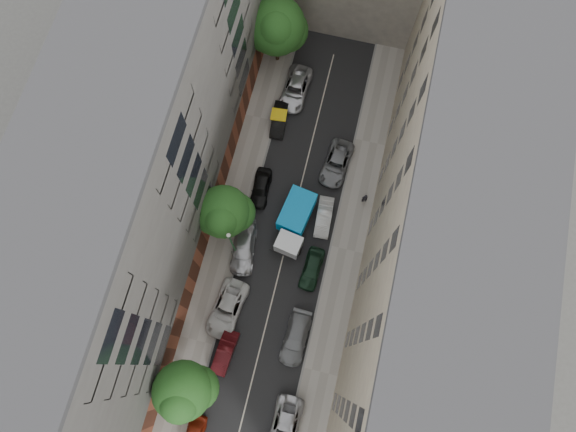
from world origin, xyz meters
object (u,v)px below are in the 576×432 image
(car_left_6, at_px, (296,89))
(lamp_post, at_px, (232,242))
(car_left_3, at_px, (244,248))
(pedestrian, at_px, (365,198))
(car_left_2, at_px, (227,309))
(car_left_1, at_px, (225,352))
(car_right_4, at_px, (336,163))
(car_right_3, at_px, (324,217))
(car_left_4, at_px, (261,188))
(tree_far, at_px, (277,28))
(tree_mid, at_px, (224,214))
(tarp_truck, at_px, (294,222))
(car_left_5, at_px, (279,120))
(tree_near, at_px, (184,393))
(car_right_0, at_px, (285,427))
(car_right_2, at_px, (312,269))
(car_right_1, at_px, (296,338))

(car_left_6, height_order, lamp_post, lamp_post)
(car_left_3, height_order, pedestrian, pedestrian)
(car_left_2, distance_m, pedestrian, 15.99)
(car_left_1, xyz_separation_m, car_right_4, (5.60, 19.20, 0.05))
(car_left_6, relative_size, car_right_3, 1.35)
(car_left_4, distance_m, car_right_4, 7.54)
(tree_far, bearing_deg, car_right_4, -50.57)
(tree_mid, bearing_deg, car_right_4, 45.31)
(tree_far, xyz_separation_m, lamp_post, (1.19, -20.47, -0.97))
(tarp_truck, distance_m, car_right_4, 7.22)
(tarp_truck, bearing_deg, car_left_1, -94.54)
(tree_mid, bearing_deg, car_left_5, 81.01)
(car_left_4, distance_m, car_left_5, 7.27)
(car_right_3, distance_m, tree_mid, 9.56)
(car_left_5, relative_size, tree_far, 0.49)
(car_left_6, bearing_deg, car_right_4, -48.09)
(tarp_truck, bearing_deg, tree_far, 118.39)
(car_left_1, relative_size, car_left_4, 0.97)
(car_left_6, relative_size, tree_near, 0.72)
(car_right_0, relative_size, car_right_4, 1.03)
(car_right_0, bearing_deg, car_right_4, 91.71)
(car_left_1, relative_size, car_left_2, 0.73)
(car_left_4, relative_size, pedestrian, 2.52)
(tarp_truck, relative_size, car_left_4, 1.55)
(car_right_2, relative_size, pedestrian, 2.54)
(pedestrian, bearing_deg, tarp_truck, 13.98)
(car_right_0, distance_m, car_right_4, 23.76)
(car_left_3, bearing_deg, car_left_2, -97.56)
(tree_mid, bearing_deg, tree_near, -86.37)
(car_right_3, relative_size, tree_near, 0.54)
(car_left_6, height_order, car_right_1, car_left_6)
(tree_near, relative_size, lamp_post, 1.08)
(car_left_2, xyz_separation_m, car_right_3, (6.40, 10.17, -0.09))
(car_left_6, bearing_deg, car_left_2, -89.60)
(car_right_3, bearing_deg, car_left_1, -115.75)
(tarp_truck, xyz_separation_m, car_left_1, (-3.12, -12.47, -0.86))
(car_left_3, height_order, tree_far, tree_far)
(tarp_truck, height_order, pedestrian, tarp_truck)
(tarp_truck, xyz_separation_m, tree_far, (-5.71, 16.70, 3.75))
(tarp_truck, distance_m, tree_near, 17.08)
(car_right_0, xyz_separation_m, tree_near, (-8.10, 1.00, 4.25))
(car_left_2, height_order, car_right_1, car_left_2)
(car_right_3, relative_size, tree_far, 0.49)
(car_left_1, bearing_deg, pedestrian, 66.46)
(car_left_3, xyz_separation_m, car_right_1, (6.40, -6.60, -0.04))
(car_left_2, distance_m, tree_mid, 8.44)
(car_right_1, xyz_separation_m, tree_mid, (-8.22, 8.29, 3.87))
(tarp_truck, bearing_deg, car_right_4, 79.27)
(car_right_0, relative_size, tree_mid, 0.75)
(car_right_1, bearing_deg, car_right_2, 91.80)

